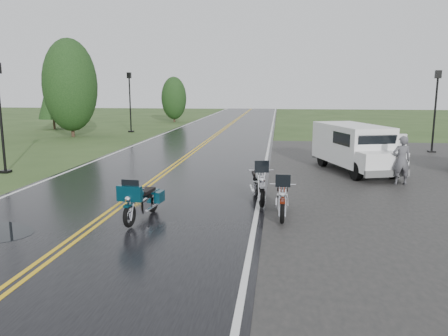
# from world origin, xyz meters

# --- Properties ---
(ground) EXTENTS (120.00, 120.00, 0.00)m
(ground) POSITION_xyz_m (0.00, 0.00, 0.00)
(ground) COLOR #2D471E
(ground) RESTS_ON ground
(road) EXTENTS (8.00, 100.00, 0.04)m
(road) POSITION_xyz_m (0.00, 10.00, 0.02)
(road) COLOR black
(road) RESTS_ON ground
(motorcycle_red) EXTENTS (0.72, 1.96, 1.16)m
(motorcycle_red) POSITION_xyz_m (4.45, -0.02, 0.58)
(motorcycle_red) COLOR #511509
(motorcycle_red) RESTS_ON ground
(motorcycle_teal) EXTENTS (0.90, 1.96, 1.12)m
(motorcycle_teal) POSITION_xyz_m (0.94, -0.75, 0.56)
(motorcycle_teal) COLOR #042936
(motorcycle_teal) RESTS_ON ground
(motorcycle_silver) EXTENTS (1.08, 2.21, 1.25)m
(motorcycle_silver) POSITION_xyz_m (3.91, 1.32, 0.63)
(motorcycle_silver) COLOR #95969C
(motorcycle_silver) RESTS_ON ground
(van_white) EXTENTS (3.19, 5.09, 1.87)m
(van_white) POSITION_xyz_m (7.08, 5.47, 0.94)
(van_white) COLOR white
(van_white) RESTS_ON ground
(person_at_van) EXTENTS (0.63, 0.44, 1.65)m
(person_at_van) POSITION_xyz_m (8.44, 4.96, 0.82)
(person_at_van) COLOR #4C4C51
(person_at_van) RESTS_ON ground
(lamp_post_near_left) EXTENTS (0.36, 0.36, 4.23)m
(lamp_post_near_left) POSITION_xyz_m (-6.18, 5.34, 2.11)
(lamp_post_near_left) COLOR black
(lamp_post_near_left) RESTS_ON ground
(lamp_post_far_left) EXTENTS (0.38, 0.38, 4.43)m
(lamp_post_far_left) POSITION_xyz_m (-6.63, 21.38, 2.21)
(lamp_post_far_left) COLOR black
(lamp_post_far_left) RESTS_ON ground
(lamp_post_far_right) EXTENTS (0.36, 0.36, 4.16)m
(lamp_post_far_right) POSITION_xyz_m (12.09, 13.02, 2.08)
(lamp_post_far_right) COLOR black
(lamp_post_far_right) RESTS_ON ground
(tree_left_mid) EXTENTS (3.55, 3.55, 5.55)m
(tree_left_mid) POSITION_xyz_m (-9.48, 17.84, 2.77)
(tree_left_mid) COLOR #1E3D19
(tree_left_mid) RESTS_ON ground
(tree_left_far) EXTENTS (2.41, 2.41, 3.71)m
(tree_left_far) POSITION_xyz_m (-5.76, 31.54, 1.86)
(tree_left_far) COLOR #1E3D19
(tree_left_far) RESTS_ON ground
(pine_left_far) EXTENTS (2.30, 2.30, 4.78)m
(pine_left_far) POSITION_xyz_m (-13.49, 22.85, 2.39)
(pine_left_far) COLOR #1E3D19
(pine_left_far) RESTS_ON ground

